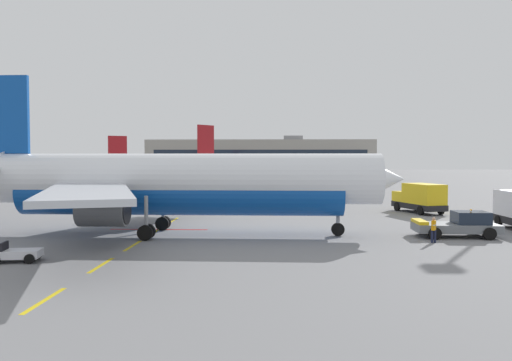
% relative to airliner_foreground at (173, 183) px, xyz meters
% --- Properties ---
extents(ground, '(400.00, 400.00, 0.00)m').
position_rel_airliner_foreground_xyz_m(ground, '(20.23, 20.75, -3.95)').
color(ground, slate).
extents(apron_paint_markings, '(8.00, 93.32, 0.01)m').
position_rel_airliner_foreground_xyz_m(apron_paint_markings, '(-1.77, 17.58, -3.95)').
color(apron_paint_markings, yellow).
rests_on(apron_paint_markings, ground).
extents(airliner_foreground, '(34.70, 34.63, 12.20)m').
position_rel_airliner_foreground_xyz_m(airliner_foreground, '(0.00, 0.00, 0.00)').
color(airliner_foreground, white).
rests_on(airliner_foreground, ground).
extents(pushback_tug, '(6.05, 3.29, 2.08)m').
position_rel_airliner_foreground_xyz_m(pushback_tug, '(21.42, -0.35, -3.05)').
color(pushback_tug, slate).
rests_on(pushback_tug, ground).
extents(airliner_mid_left, '(30.27, 32.70, 12.76)m').
position_rel_airliner_foreground_xyz_m(airliner_mid_left, '(1.72, 81.17, 0.18)').
color(airliner_mid_left, silver).
rests_on(airliner_mid_left, ground).
extents(airliner_far_center, '(27.55, 26.00, 10.19)m').
position_rel_airliner_foreground_xyz_m(airliner_far_center, '(-33.20, 56.97, -0.65)').
color(airliner_far_center, silver).
rests_on(airliner_far_center, ground).
extents(catering_truck, '(4.43, 7.40, 3.14)m').
position_rel_airliner_foreground_xyz_m(catering_truck, '(23.16, 16.42, -2.30)').
color(catering_truck, black).
rests_on(catering_truck, ground).
extents(ground_crew_worker, '(0.46, 0.59, 1.79)m').
position_rel_airliner_foreground_xyz_m(ground_crew_worker, '(18.71, -3.14, -2.92)').
color(ground_crew_worker, '#191E38').
rests_on(ground_crew_worker, ground).
extents(terminal_satellite, '(69.15, 27.48, 12.91)m').
position_rel_airliner_foreground_xyz_m(terminal_satellite, '(3.30, 128.56, 1.72)').
color(terminal_satellite, '#9E998E').
rests_on(terminal_satellite, ground).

